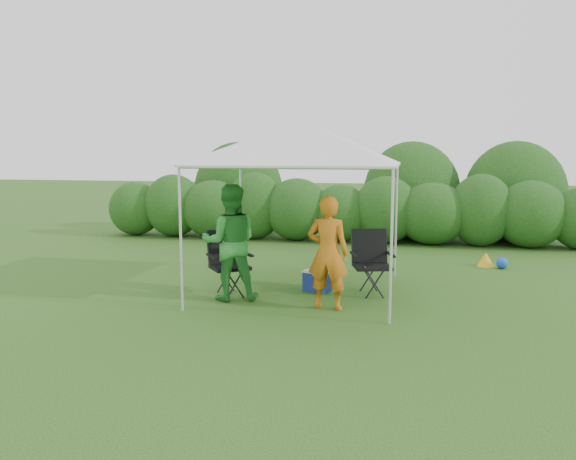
% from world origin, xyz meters
% --- Properties ---
extents(ground, '(70.00, 70.00, 0.00)m').
position_xyz_m(ground, '(0.00, 0.00, 0.00)').
color(ground, '#35621E').
extents(hedge, '(13.12, 1.53, 1.80)m').
position_xyz_m(hedge, '(0.00, 6.00, 0.82)').
color(hedge, '#25561A').
rests_on(hedge, ground).
extents(canopy, '(3.10, 3.10, 2.83)m').
position_xyz_m(canopy, '(0.00, 0.50, 2.46)').
color(canopy, silver).
rests_on(canopy, ground).
extents(chair_right, '(0.76, 0.72, 1.06)m').
position_xyz_m(chair_right, '(1.13, 0.65, 0.60)').
color(chair_right, black).
rests_on(chair_right, ground).
extents(chair_left, '(0.83, 0.82, 1.05)m').
position_xyz_m(chair_left, '(-1.15, 0.11, 0.60)').
color(chair_left, black).
rests_on(chair_left, ground).
extents(man, '(0.65, 0.46, 1.69)m').
position_xyz_m(man, '(0.57, -0.44, 0.84)').
color(man, '#C96816').
rests_on(man, ground).
extents(woman, '(1.06, 0.93, 1.83)m').
position_xyz_m(woman, '(-1.01, -0.21, 0.91)').
color(woman, '#2E8E34').
rests_on(woman, ground).
extents(cooler, '(0.51, 0.45, 0.36)m').
position_xyz_m(cooler, '(0.25, 0.56, 0.18)').
color(cooler, navy).
rests_on(cooler, ground).
extents(bottle, '(0.07, 0.07, 0.27)m').
position_xyz_m(bottle, '(0.31, 0.52, 0.49)').
color(bottle, '#592D0C').
rests_on(bottle, cooler).
extents(lawn_toy, '(0.58, 0.48, 0.29)m').
position_xyz_m(lawn_toy, '(3.37, 3.32, 0.14)').
color(lawn_toy, yellow).
rests_on(lawn_toy, ground).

